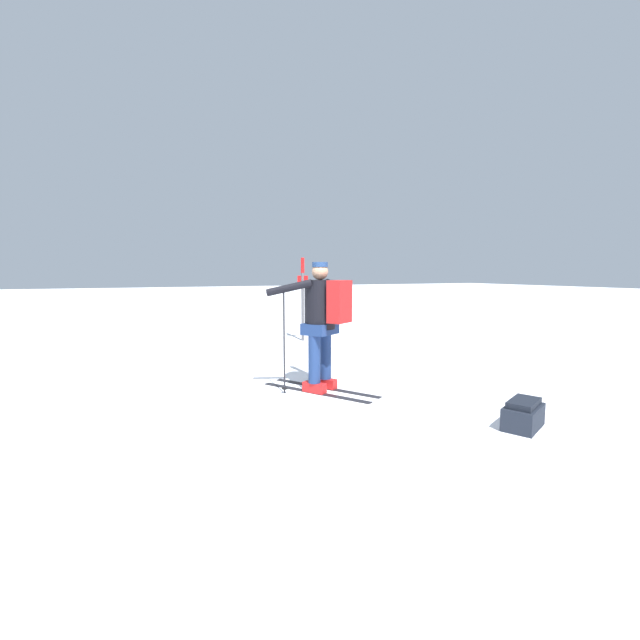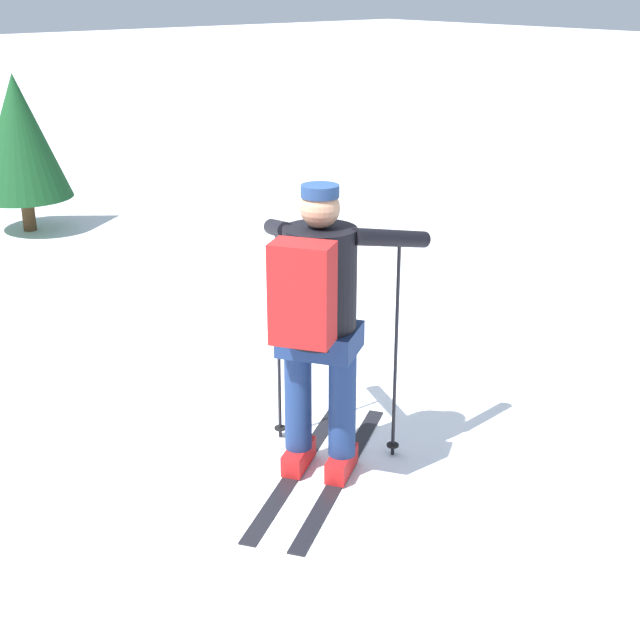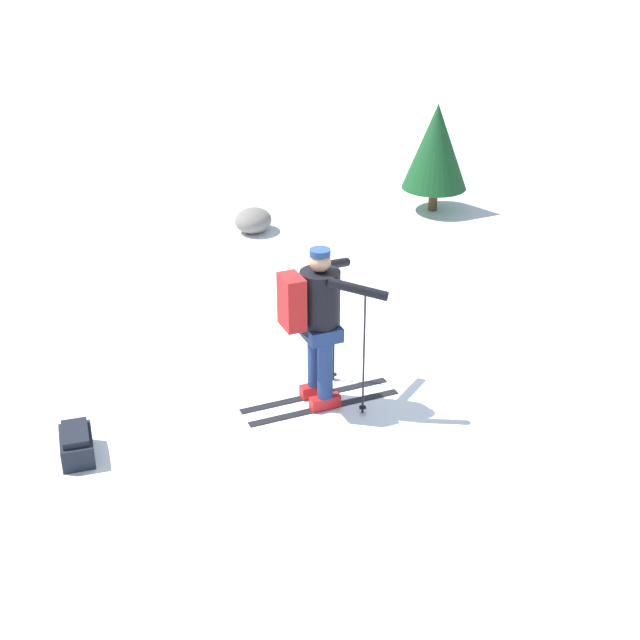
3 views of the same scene
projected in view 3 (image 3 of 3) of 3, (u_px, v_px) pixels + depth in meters
ground_plane at (274, 368)px, 9.41m from camera, size 80.00×80.00×0.00m
skier at (317, 316)px, 8.38m from camera, size 1.23×1.51×1.62m
dropped_backpack at (77, 444)px, 7.92m from camera, size 0.56×0.47×0.28m
rock_boulder at (253, 220)px, 13.00m from camera, size 0.63×0.54×0.35m
pine_tree at (436, 147)px, 13.47m from camera, size 1.00×1.00×1.67m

